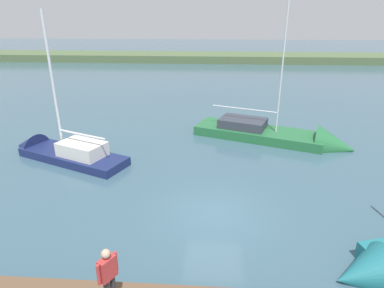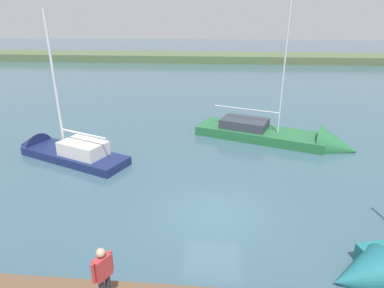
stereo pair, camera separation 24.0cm
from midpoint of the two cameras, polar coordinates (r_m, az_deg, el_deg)
The scene contains 5 objects.
ground_plane at distance 13.54m, azimuth 4.28°, elevation -11.95°, with size 200.00×200.00×0.00m, color #385666.
far_shoreline at distance 58.60m, azimuth 4.95°, elevation 14.25°, with size 180.00×8.00×2.40m, color #4C603D.
sailboat_far_left at distance 19.96m, azimuth -21.79°, elevation -1.34°, with size 7.86×4.80×8.66m.
sailboat_near_dock at distance 21.35m, azimuth 16.31°, elevation 0.76°, with size 10.04×5.76×10.07m.
person_on_dock at distance 8.91m, azimuth -14.48°, elevation -20.89°, with size 0.42×0.57×1.70m.
Camera 2 is at (-0.07, 11.27, 7.48)m, focal length 30.53 mm.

